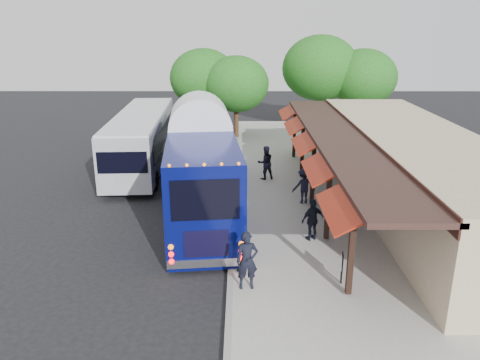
% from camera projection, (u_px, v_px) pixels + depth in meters
% --- Properties ---
extents(ground, '(90.00, 90.00, 0.00)m').
position_uv_depth(ground, '(231.00, 243.00, 18.60)').
color(ground, black).
rests_on(ground, ground).
extents(sidewalk, '(10.00, 40.00, 0.15)m').
position_uv_depth(sidewalk, '(337.00, 205.00, 22.36)').
color(sidewalk, '#9E9B93').
rests_on(sidewalk, ground).
extents(curb, '(0.20, 40.00, 0.16)m').
position_uv_depth(curb, '(234.00, 205.00, 22.37)').
color(curb, gray).
rests_on(curb, ground).
extents(station_shelter, '(8.15, 20.00, 3.60)m').
position_uv_depth(station_shelter, '(412.00, 169.00, 21.80)').
color(station_shelter, tan).
rests_on(station_shelter, ground).
extents(coach_bus, '(4.12, 13.38, 4.22)m').
position_uv_depth(coach_bus, '(201.00, 161.00, 21.68)').
color(coach_bus, '#070D59').
rests_on(coach_bus, ground).
extents(city_bus, '(3.26, 12.36, 3.29)m').
position_uv_depth(city_bus, '(142.00, 137.00, 28.09)').
color(city_bus, '#93959B').
rests_on(city_bus, ground).
extents(ped_a, '(0.75, 0.54, 1.94)m').
position_uv_depth(ped_a, '(247.00, 261.00, 14.88)').
color(ped_a, black).
rests_on(ped_a, sidewalk).
extents(ped_b, '(1.07, 0.94, 1.86)m').
position_uv_depth(ped_b, '(265.00, 163.00, 25.59)').
color(ped_b, black).
rests_on(ped_b, sidewalk).
extents(ped_c, '(1.08, 0.81, 1.70)m').
position_uv_depth(ped_c, '(313.00, 220.00, 18.31)').
color(ped_c, black).
rests_on(ped_c, sidewalk).
extents(ped_d, '(1.22, 0.84, 1.74)m').
position_uv_depth(ped_d, '(304.00, 186.00, 22.12)').
color(ped_d, black).
rests_on(ped_d, sidewalk).
extents(sign_board, '(0.13, 0.48, 1.05)m').
position_uv_depth(sign_board, '(342.00, 264.00, 15.20)').
color(sign_board, black).
rests_on(sign_board, sidewalk).
extents(tree_left, '(4.82, 4.82, 6.18)m').
position_uv_depth(tree_left, '(236.00, 84.00, 34.35)').
color(tree_left, '#382314').
rests_on(tree_left, ground).
extents(tree_mid, '(5.93, 5.93, 7.59)m').
position_uv_depth(tree_mid, '(320.00, 68.00, 36.24)').
color(tree_mid, '#382314').
rests_on(tree_mid, ground).
extents(tree_right, '(5.15, 5.15, 6.59)m').
position_uv_depth(tree_right, '(363.00, 78.00, 35.75)').
color(tree_right, '#382314').
rests_on(tree_right, ground).
extents(tree_far, '(5.17, 5.17, 6.62)m').
position_uv_depth(tree_far, '(204.00, 78.00, 35.60)').
color(tree_far, '#382314').
rests_on(tree_far, ground).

